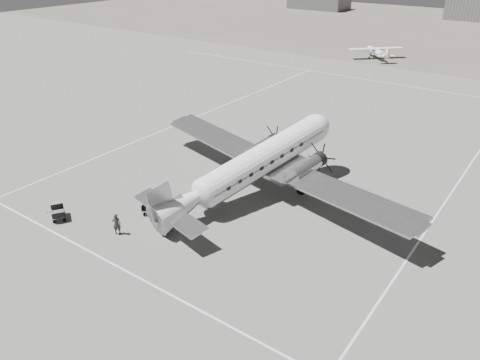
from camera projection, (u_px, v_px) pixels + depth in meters
The scene contains 13 objects.
ground at pixel (272, 195), 38.80m from camera, with size 260.00×260.00×0.00m, color slate.
taxi_line_near at pixel (150, 284), 28.66m from camera, with size 60.00×0.15×0.01m, color silver.
taxi_line_right at pixel (418, 243), 32.53m from camera, with size 0.15×80.00×0.01m, color silver.
taxi_line_left at pixel (189, 120), 55.43m from camera, with size 0.15×60.00×0.01m, color silver.
taxi_line_horizon at pixel (419, 88), 67.75m from camera, with size 90.00×0.15×0.01m, color silver.
shed_secondary at pixel (319, 2), 149.88m from camera, with size 18.00×10.00×4.00m, color #575757.
dc3_airliner at pixel (255, 166), 37.64m from camera, with size 27.76×19.26×5.29m, color #B2B2B4, non-canonical shape.
light_plane_left at pixel (377, 53), 84.50m from camera, with size 10.20×8.28×2.12m, color white, non-canonical shape.
baggage_cart_near at pixel (153, 210), 35.79m from camera, with size 1.59×1.12×0.90m, color #575757, non-canonical shape.
baggage_cart_far at pixel (58, 213), 35.28m from camera, with size 1.57×1.11×0.88m, color #575757, non-canonical shape.
ground_crew at pixel (117, 224), 33.26m from camera, with size 0.60×0.40×1.65m, color #2F2F2F.
ramp_agent at pixel (162, 202), 36.07m from camera, with size 0.82×0.64×1.69m, color #B2B2B0.
passenger at pixel (194, 191), 37.93m from camera, with size 0.71×0.46×1.44m, color beige.
Camera 1 is at (17.78, -29.18, 18.60)m, focal length 35.00 mm.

